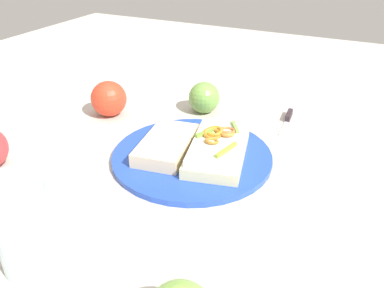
# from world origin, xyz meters

# --- Properties ---
(ground_plane) EXTENTS (2.00, 2.00, 0.00)m
(ground_plane) POSITION_xyz_m (0.00, 0.00, 0.00)
(ground_plane) COLOR #B7AEA4
(ground_plane) RESTS_ON ground
(plate) EXTENTS (0.29, 0.29, 0.01)m
(plate) POSITION_xyz_m (0.00, 0.00, 0.01)
(plate) COLOR #2447B8
(plate) RESTS_ON ground_plane
(sandwich) EXTENTS (0.19, 0.13, 0.04)m
(sandwich) POSITION_xyz_m (0.01, -0.05, 0.03)
(sandwich) COLOR beige
(sandwich) RESTS_ON plate
(bread_slice_side) EXTENTS (0.16, 0.11, 0.03)m
(bread_slice_side) POSITION_xyz_m (-0.01, 0.05, 0.02)
(bread_slice_side) COLOR beige
(bread_slice_side) RESTS_ON plate
(apple_0) EXTENTS (0.10, 0.10, 0.07)m
(apple_0) POSITION_xyz_m (0.20, 0.06, 0.04)
(apple_0) COLOR #6B9D42
(apple_0) RESTS_ON ground_plane
(apple_1) EXTENTS (0.11, 0.11, 0.08)m
(apple_1) POSITION_xyz_m (0.09, 0.25, 0.04)
(apple_1) COLOR red
(apple_1) RESTS_ON ground_plane
(drinking_glass) EXTENTS (0.07, 0.07, 0.13)m
(drinking_glass) POSITION_xyz_m (-0.32, 0.07, 0.06)
(drinking_glass) COLOR silver
(drinking_glass) RESTS_ON ground_plane
(knife) EXTENTS (0.11, 0.02, 0.01)m
(knife) POSITION_xyz_m (0.23, -0.12, 0.01)
(knife) COLOR silver
(knife) RESTS_ON ground_plane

